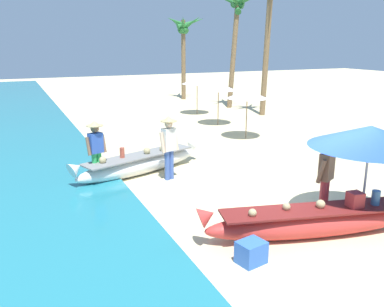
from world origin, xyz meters
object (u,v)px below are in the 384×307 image
object	(u,v)px
palm_tree_tall_inland	(237,17)
patio_umbrella_large	(370,137)
person_tourist_customer	(326,177)
boat_white_midground	(140,163)
boat_red_foreground	(312,221)
person_vendor_assistant	(96,147)
palm_tree_leaning_seaward	(184,32)
palm_tree_mid_cluster	(270,0)
person_vendor_hatted	(169,143)
cooler_box	(251,252)

from	to	relation	value
palm_tree_tall_inland	patio_umbrella_large	bearing A→B (deg)	-110.18
person_tourist_customer	boat_white_midground	bearing A→B (deg)	119.12
boat_red_foreground	patio_umbrella_large	bearing A→B (deg)	4.50
person_tourist_customer	person_vendor_assistant	xyz separation A→B (m)	(-3.87, 4.44, 0.01)
palm_tree_leaning_seaward	palm_tree_mid_cluster	distance (m)	7.67
person_tourist_customer	palm_tree_tall_inland	distance (m)	16.35
patio_umbrella_large	person_vendor_assistant	bearing A→B (deg)	133.52
person_vendor_assistant	palm_tree_tall_inland	size ratio (longest dim) A/B	0.27
boat_white_midground	palm_tree_mid_cluster	size ratio (longest dim) A/B	0.61
person_vendor_hatted	patio_umbrella_large	size ratio (longest dim) A/B	0.72
palm_tree_tall_inland	person_tourist_customer	bearing A→B (deg)	-113.08
person_vendor_hatted	palm_tree_leaning_seaward	size ratio (longest dim) A/B	0.33
person_vendor_hatted	palm_tree_mid_cluster	distance (m)	12.36
person_tourist_customer	person_vendor_assistant	bearing A→B (deg)	131.08
person_vendor_assistant	palm_tree_leaning_seaward	size ratio (longest dim) A/B	0.32
boat_red_foreground	person_vendor_hatted	distance (m)	4.62
boat_white_midground	cooler_box	world-z (taller)	boat_white_midground
person_vendor_assistant	palm_tree_leaning_seaward	xyz separation A→B (m)	(8.82, 14.64, 3.33)
palm_tree_mid_cluster	palm_tree_leaning_seaward	bearing A→B (deg)	100.94
palm_tree_leaning_seaward	cooler_box	bearing A→B (deg)	-110.02
boat_red_foreground	boat_white_midground	xyz separation A→B (m)	(-1.90, 5.18, -0.01)
boat_red_foreground	palm_tree_mid_cluster	distance (m)	15.08
boat_white_midground	person_tourist_customer	distance (m)	5.40
boat_red_foreground	palm_tree_mid_cluster	bearing A→B (deg)	59.80
palm_tree_mid_cluster	cooler_box	bearing A→B (deg)	-124.74
boat_red_foreground	palm_tree_leaning_seaward	bearing A→B (deg)	73.89
person_tourist_customer	boat_red_foreground	bearing A→B (deg)	-144.96
patio_umbrella_large	cooler_box	size ratio (longest dim) A/B	5.32
boat_red_foreground	cooler_box	size ratio (longest dim) A/B	9.83
palm_tree_mid_cluster	palm_tree_tall_inland	bearing A→B (deg)	93.31
palm_tree_leaning_seaward	boat_red_foreground	bearing A→B (deg)	-106.11
palm_tree_mid_cluster	cooler_box	size ratio (longest dim) A/B	15.16
boat_red_foreground	person_vendor_hatted	bearing A→B (deg)	106.46
person_tourist_customer	person_vendor_hatted	bearing A→B (deg)	117.31
person_vendor_hatted	palm_tree_leaning_seaward	distance (m)	17.04
person_vendor_hatted	palm_tree_leaning_seaward	world-z (taller)	palm_tree_leaning_seaward
boat_white_midground	cooler_box	size ratio (longest dim) A/B	9.30
boat_white_midground	person_tourist_customer	size ratio (longest dim) A/B	2.50
palm_tree_leaning_seaward	person_vendor_assistant	bearing A→B (deg)	-121.05
person_vendor_hatted	person_tourist_customer	bearing A→B (deg)	-62.69
person_tourist_customer	person_vendor_assistant	distance (m)	5.89
person_vendor_assistant	patio_umbrella_large	distance (m)	6.71
palm_tree_tall_inland	palm_tree_mid_cluster	size ratio (longest dim) A/B	0.91
person_vendor_hatted	person_vendor_assistant	world-z (taller)	person_vendor_hatted
cooler_box	boat_white_midground	bearing A→B (deg)	80.98
person_tourist_customer	palm_tree_mid_cluster	xyz separation A→B (m)	(6.38, 11.68, 4.72)
boat_red_foreground	palm_tree_tall_inland	distance (m)	17.24
person_tourist_customer	patio_umbrella_large	bearing A→B (deg)	-28.45
boat_red_foreground	person_tourist_customer	size ratio (longest dim) A/B	2.64
boat_white_midground	cooler_box	bearing A→B (deg)	-87.12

